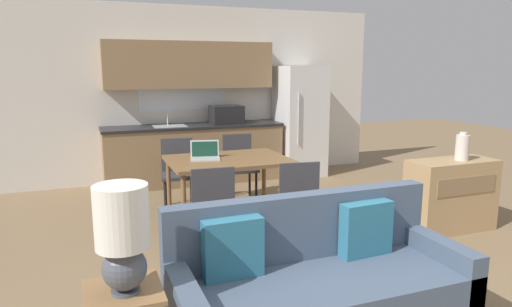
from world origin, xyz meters
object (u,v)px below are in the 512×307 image
Objects in this scene: credenza at (451,195)px; dining_chair_far_right at (239,164)px; dining_chair_near_right at (295,198)px; dining_chair_near_left at (211,205)px; table_lamp at (123,234)px; laptop at (205,154)px; dining_table at (228,164)px; couch at (316,279)px; refrigerator at (300,121)px; vase at (462,147)px; dining_chair_far_left at (178,170)px.

dining_chair_far_right reaches higher than credenza.
dining_chair_near_right and dining_chair_near_left have the same top height.
laptop is (1.10, 2.43, -0.07)m from table_lamp.
dining_table is 2.27m from couch.
laptop is (-2.45, 1.16, 0.41)m from credenza.
table_lamp is (-1.34, -2.35, 0.18)m from dining_table.
couch is at bearing -92.12° from dining_table.
couch is 2.31× the size of dining_chair_near_right.
dining_chair_near_left is 1.00× the size of dining_chair_far_right.
refrigerator is 1.84× the size of credenza.
vase is (0.44, -3.03, 0.03)m from refrigerator.
couch is 1.37m from table_lamp.
dining_chair_near_right is 2.38× the size of laptop.
vase is 2.75m from dining_chair_far_right.
dining_chair_near_left is at bearing 173.73° from vase.
table_lamp is at bearing -119.76° from dining_table.
dining_chair_near_left is (-2.64, 0.27, 0.10)m from credenza.
dining_chair_far_right is (-1.77, 1.95, 0.10)m from credenza.
credenza is at bearing -12.80° from laptop.
laptop is (0.19, 0.89, 0.32)m from dining_chair_near_left.
dining_chair_far_left is 1.00× the size of dining_chair_far_right.
couch is 2.38m from laptop.
refrigerator is at bearing 98.17° from vase.
dining_chair_far_right reaches higher than dining_table.
dining_table is 3.61× the size of laptop.
table_lamp is at bearing -161.09° from vase.
table_lamp reaches higher than credenza.
dining_chair_far_right is at bearing 133.00° from vase.
table_lamp is 2.32m from dining_chair_near_right.
refrigerator is 5.33m from table_lamp.
dining_chair_near_left is (-0.84, 0.07, 0.00)m from dining_chair_near_right.
vase is 0.35× the size of dining_chair_near_right.
dining_table is 1.52× the size of dining_chair_near_left.
couch is at bearing -73.51° from laptop.
dining_chair_near_left is (-2.28, -2.74, -0.41)m from refrigerator.
dining_chair_far_left is (0.93, 3.15, -0.38)m from table_lamp.
vase is at bearing -41.64° from dining_chair_far_right.
dining_chair_far_left is at bearing -55.98° from dining_chair_near_right.
dining_chair_far_left is at bearing 96.21° from couch.
couch reaches higher than dining_chair_far_left.
dining_chair_near_right is 1.75m from dining_chair_far_right.
dining_chair_far_left is 1.61m from dining_chair_near_left.
laptop is at bearing 154.79° from vase.
dining_chair_far_left is at bearing 144.69° from vase.
couch is at bearing -75.93° from dining_chair_far_left.
dining_chair_far_left is (-0.33, 3.05, 0.15)m from couch.
laptop is at bearing 65.71° from table_lamp.
vase is at bearing -179.32° from dining_chair_near_right.
refrigerator reaches higher than table_lamp.
table_lamp is at bearing 47.68° from dining_chair_near_right.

